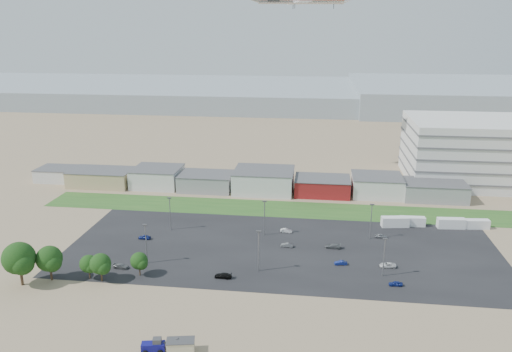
% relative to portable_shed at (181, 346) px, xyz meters
% --- Properties ---
extents(ground, '(700.00, 700.00, 0.00)m').
position_rel_portable_shed_xyz_m(ground, '(10.43, 29.00, -1.35)').
color(ground, '#866E55').
rests_on(ground, ground).
extents(parking_lot, '(120.00, 50.00, 0.01)m').
position_rel_portable_shed_xyz_m(parking_lot, '(15.43, 49.00, -1.34)').
color(parking_lot, black).
rests_on(parking_lot, ground).
extents(grass_strip, '(160.00, 16.00, 0.02)m').
position_rel_portable_shed_xyz_m(grass_strip, '(10.43, 81.00, -1.34)').
color(grass_strip, '#265520').
rests_on(grass_strip, ground).
extents(hills_backdrop, '(700.00, 200.00, 9.00)m').
position_rel_portable_shed_xyz_m(hills_backdrop, '(50.43, 344.00, 3.15)').
color(hills_backdrop, gray).
rests_on(hills_backdrop, ground).
extents(building_row, '(170.00, 20.00, 8.00)m').
position_rel_portable_shed_xyz_m(building_row, '(-6.57, 100.00, 2.65)').
color(building_row, silver).
rests_on(building_row, ground).
extents(parking_garage, '(80.00, 40.00, 25.00)m').
position_rel_portable_shed_xyz_m(parking_garage, '(100.43, 124.00, 11.15)').
color(parking_garage, silver).
rests_on(parking_garage, ground).
extents(portable_shed, '(5.78, 3.75, 2.70)m').
position_rel_portable_shed_xyz_m(portable_shed, '(0.00, 0.00, 0.00)').
color(portable_shed, '#C5BB95').
rests_on(portable_shed, ground).
extents(telehandler, '(7.43, 3.65, 2.97)m').
position_rel_portable_shed_xyz_m(telehandler, '(-5.23, -0.54, 0.14)').
color(telehandler, '#0D0C61').
rests_on(telehandler, ground).
extents(box_trailer_a, '(8.67, 3.81, 3.14)m').
position_rel_portable_shed_xyz_m(box_trailer_a, '(49.01, 69.84, 0.22)').
color(box_trailer_a, silver).
rests_on(box_trailer_a, ground).
extents(box_trailer_b, '(7.75, 2.63, 2.88)m').
position_rel_portable_shed_xyz_m(box_trailer_b, '(54.52, 71.30, 0.09)').
color(box_trailer_b, silver).
rests_on(box_trailer_b, ground).
extents(box_trailer_c, '(8.48, 3.20, 3.12)m').
position_rel_portable_shed_xyz_m(box_trailer_c, '(66.03, 70.86, 0.21)').
color(box_trailer_c, silver).
rests_on(box_trailer_c, ground).
extents(box_trailer_d, '(7.75, 3.09, 2.83)m').
position_rel_portable_shed_xyz_m(box_trailer_d, '(73.77, 71.55, 0.07)').
color(box_trailer_d, silver).
rests_on(box_trailer_d, ground).
extents(tree_far_left, '(8.26, 8.26, 12.39)m').
position_rel_portable_shed_xyz_m(tree_far_left, '(-44.97, 20.48, 4.85)').
color(tree_far_left, black).
rests_on(tree_far_left, ground).
extents(tree_left, '(6.72, 6.72, 10.08)m').
position_rel_portable_shed_xyz_m(tree_left, '(-39.25, 23.70, 3.69)').
color(tree_left, black).
rests_on(tree_left, ground).
extents(tree_mid, '(4.68, 4.68, 7.02)m').
position_rel_portable_shed_xyz_m(tree_mid, '(-30.26, 25.59, 2.16)').
color(tree_mid, black).
rests_on(tree_mid, ground).
extents(tree_right, '(5.46, 5.46, 8.19)m').
position_rel_portable_shed_xyz_m(tree_right, '(-26.76, 24.70, 2.75)').
color(tree_right, black).
rests_on(tree_right, ground).
extents(tree_near, '(4.62, 4.62, 6.93)m').
position_rel_portable_shed_xyz_m(tree_near, '(-18.59, 28.83, 2.12)').
color(tree_near, black).
rests_on(tree_near, ground).
extents(lightpole_front_l, '(1.28, 0.53, 10.88)m').
position_rel_portable_shed_xyz_m(lightpole_front_l, '(-19.06, 35.69, 4.09)').
color(lightpole_front_l, slate).
rests_on(lightpole_front_l, ground).
extents(lightpole_front_m, '(1.29, 0.54, 10.96)m').
position_rel_portable_shed_xyz_m(lightpole_front_m, '(10.56, 35.04, 4.13)').
color(lightpole_front_m, slate).
rests_on(lightpole_front_m, ground).
extents(lightpole_front_r, '(1.20, 0.50, 10.16)m').
position_rel_portable_shed_xyz_m(lightpole_front_r, '(41.58, 36.22, 3.73)').
color(lightpole_front_r, slate).
rests_on(lightpole_front_r, ground).
extents(lightpole_back_l, '(1.22, 0.51, 10.38)m').
position_rel_portable_shed_xyz_m(lightpole_back_l, '(-19.48, 58.43, 3.84)').
color(lightpole_back_l, slate).
rests_on(lightpole_back_l, ground).
extents(lightpole_back_m, '(1.26, 0.53, 10.73)m').
position_rel_portable_shed_xyz_m(lightpole_back_m, '(9.44, 58.10, 4.02)').
color(lightpole_back_m, slate).
rests_on(lightpole_back_m, ground).
extents(lightpole_back_r, '(1.26, 0.53, 10.72)m').
position_rel_portable_shed_xyz_m(lightpole_back_r, '(40.49, 59.34, 4.01)').
color(lightpole_back_r, slate).
rests_on(lightpole_back_r, ground).
extents(airliner, '(46.66, 36.90, 12.20)m').
position_rel_portable_shed_xyz_m(airliner, '(15.66, 127.94, 68.65)').
color(airliner, silver).
extents(parked_car_0, '(4.33, 2.17, 1.18)m').
position_rel_portable_shed_xyz_m(parked_car_0, '(43.42, 41.28, -0.76)').
color(parked_car_0, silver).
rests_on(parked_car_0, ground).
extents(parked_car_1, '(3.43, 1.59, 1.09)m').
position_rel_portable_shed_xyz_m(parked_car_1, '(31.43, 41.13, -0.80)').
color(parked_car_1, navy).
rests_on(parked_car_1, ground).
extents(parked_car_2, '(3.33, 1.45, 1.12)m').
position_rel_portable_shed_xyz_m(parked_car_2, '(44.15, 31.63, -0.79)').
color(parked_car_2, navy).
rests_on(parked_car_2, ground).
extents(parked_car_3, '(4.39, 1.99, 1.25)m').
position_rel_portable_shed_xyz_m(parked_car_3, '(2.30, 30.15, -0.72)').
color(parked_car_3, black).
rests_on(parked_car_3, ground).
extents(parked_car_5, '(3.66, 1.64, 1.22)m').
position_rel_portable_shed_xyz_m(parked_car_5, '(-25.10, 50.50, -0.74)').
color(parked_car_5, navy).
rests_on(parked_car_5, ground).
extents(parked_car_7, '(3.58, 1.55, 1.15)m').
position_rel_portable_shed_xyz_m(parked_car_7, '(16.73, 50.41, -0.77)').
color(parked_car_7, '#595B5E').
rests_on(parked_car_7, ground).
extents(parked_car_8, '(3.55, 1.55, 1.19)m').
position_rel_portable_shed_xyz_m(parked_car_8, '(43.87, 60.33, -0.75)').
color(parked_car_8, '#A5A5AA').
rests_on(parked_car_8, ground).
extents(parked_car_10, '(4.26, 2.09, 1.19)m').
position_rel_portable_shed_xyz_m(parked_car_10, '(-24.75, 31.85, -0.75)').
color(parked_car_10, '#595B5E').
rests_on(parked_car_10, ground).
extents(parked_car_11, '(3.59, 1.39, 1.17)m').
position_rel_portable_shed_xyz_m(parked_car_11, '(15.78, 60.81, -0.77)').
color(parked_car_11, silver).
rests_on(parked_car_11, ground).
extents(parked_car_12, '(4.60, 2.20, 1.29)m').
position_rel_portable_shed_xyz_m(parked_car_12, '(29.58, 51.28, -0.70)').
color(parked_car_12, '#595B5E').
rests_on(parked_car_12, ground).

